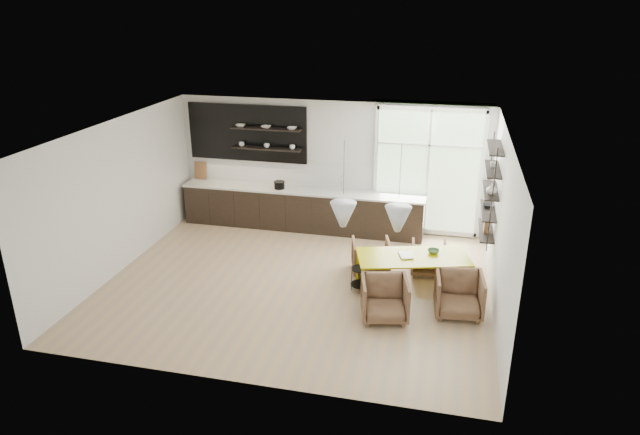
{
  "coord_description": "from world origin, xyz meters",
  "views": [
    {
      "loc": [
        2.57,
        -9.12,
        5.01
      ],
      "look_at": [
        0.3,
        0.6,
        1.12
      ],
      "focal_mm": 32.0,
      "sensor_mm": 36.0,
      "label": 1
    }
  ],
  "objects": [
    {
      "name": "armchair_front_left",
      "position": [
        1.73,
        -0.84,
        0.35
      ],
      "size": [
        0.9,
        0.92,
        0.7
      ],
      "primitive_type": "imported",
      "rotation": [
        0.0,
        0.0,
        0.22
      ],
      "color": "brown",
      "rests_on": "ground"
    },
    {
      "name": "table_book",
      "position": [
        1.86,
        0.1,
        0.73
      ],
      "size": [
        0.32,
        0.37,
        0.03
      ],
      "primitive_type": "imported",
      "rotation": [
        0.0,
        0.0,
        0.32
      ],
      "color": "white",
      "rests_on": "dining_table"
    },
    {
      "name": "kitchen_run",
      "position": [
        -0.69,
        2.69,
        0.6
      ],
      "size": [
        5.54,
        0.69,
        2.75
      ],
      "color": "black",
      "rests_on": "ground"
    },
    {
      "name": "table_bowl",
      "position": [
        2.44,
        0.38,
        0.75
      ],
      "size": [
        0.29,
        0.29,
        0.06
      ],
      "primitive_type": "imported",
      "rotation": [
        0.0,
        0.0,
        0.63
      ],
      "color": "#467342",
      "rests_on": "dining_table"
    },
    {
      "name": "room",
      "position": [
        0.58,
        1.1,
        1.46
      ],
      "size": [
        7.02,
        6.01,
        2.91
      ],
      "color": "tan",
      "rests_on": "ground"
    },
    {
      "name": "right_shelving",
      "position": [
        3.36,
        1.17,
        1.65
      ],
      "size": [
        0.26,
        1.22,
        1.9
      ],
      "color": "black",
      "rests_on": "ground"
    },
    {
      "name": "armchair_back_right",
      "position": [
        2.35,
        1.01,
        0.31
      ],
      "size": [
        0.7,
        0.72,
        0.61
      ],
      "primitive_type": "imported",
      "rotation": [
        0.0,
        0.0,
        3.21
      ],
      "color": "brown",
      "rests_on": "ground"
    },
    {
      "name": "armchair_back_left",
      "position": [
        1.26,
        0.78,
        0.33
      ],
      "size": [
        0.86,
        0.88,
        0.66
      ],
      "primitive_type": "imported",
      "rotation": [
        0.0,
        0.0,
        3.38
      ],
      "color": "brown",
      "rests_on": "ground"
    },
    {
      "name": "armchair_front_right",
      "position": [
        2.92,
        -0.42,
        0.36
      ],
      "size": [
        0.84,
        0.86,
        0.72
      ],
      "primitive_type": "imported",
      "rotation": [
        0.0,
        0.0,
        0.09
      ],
      "color": "brown",
      "rests_on": "ground"
    },
    {
      "name": "wire_stool",
      "position": [
        1.19,
        0.0,
        0.29
      ],
      "size": [
        0.36,
        0.36,
        0.45
      ],
      "rotation": [
        0.0,
        0.0,
        0.08
      ],
      "color": "black",
      "rests_on": "ground"
    },
    {
      "name": "dining_table",
      "position": [
        2.1,
        0.16,
        0.67
      ],
      "size": [
        2.12,
        1.38,
        0.71
      ],
      "rotation": [
        0.0,
        0.0,
        0.28
      ],
      "color": "#B4AC03",
      "rests_on": "ground"
    }
  ]
}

